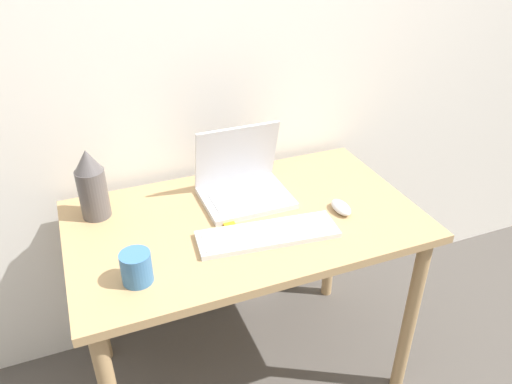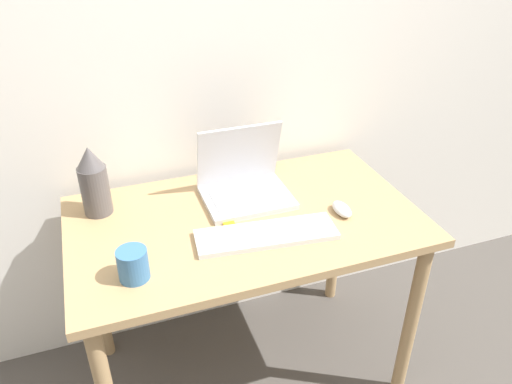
% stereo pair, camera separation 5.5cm
% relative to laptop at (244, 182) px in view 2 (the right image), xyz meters
% --- Properties ---
extents(wall_back, '(6.00, 0.05, 2.50)m').
position_rel_laptop_xyz_m(wall_back, '(-0.04, 0.28, 0.43)').
color(wall_back, silver).
rests_on(wall_back, ground_plane).
extents(desk, '(1.18, 0.70, 0.77)m').
position_rel_laptop_xyz_m(desk, '(-0.04, -0.14, -0.16)').
color(desk, tan).
rests_on(desk, ground_plane).
extents(laptop, '(0.30, 0.25, 0.26)m').
position_rel_laptop_xyz_m(laptop, '(0.00, 0.00, 0.00)').
color(laptop, silver).
rests_on(laptop, desk).
extents(keyboard, '(0.47, 0.19, 0.02)m').
position_rel_laptop_xyz_m(keyboard, '(-0.01, -0.27, -0.05)').
color(keyboard, silver).
rests_on(keyboard, desk).
extents(mouse, '(0.05, 0.10, 0.03)m').
position_rel_laptop_xyz_m(mouse, '(0.28, -0.22, -0.04)').
color(mouse, silver).
rests_on(mouse, desk).
extents(vase, '(0.10, 0.10, 0.25)m').
position_rel_laptop_xyz_m(vase, '(-0.51, 0.06, 0.07)').
color(vase, '#514C4C').
rests_on(vase, desk).
extents(mp3_player, '(0.04, 0.06, 0.01)m').
position_rel_laptop_xyz_m(mp3_player, '(-0.11, -0.17, -0.05)').
color(mp3_player, orange).
rests_on(mp3_player, desk).
extents(mug, '(0.09, 0.09, 0.10)m').
position_rel_laptop_xyz_m(mug, '(-0.44, -0.32, -0.01)').
color(mug, teal).
rests_on(mug, desk).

